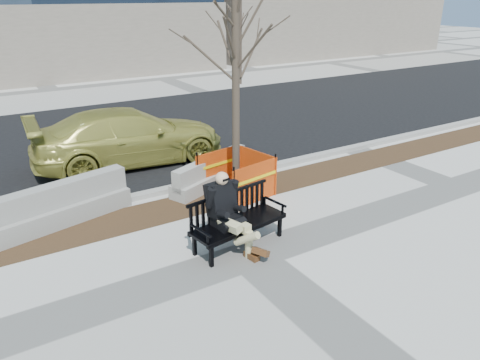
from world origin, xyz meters
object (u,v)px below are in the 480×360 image
at_px(jersey_barrier_left, 59,224).
at_px(seated_man, 227,248).
at_px(tree_fence, 236,194).
at_px(sedan, 132,162).
at_px(bench, 239,245).
at_px(jersey_barrier_right, 212,185).

bearing_deg(jersey_barrier_left, seated_man, -61.24).
xyz_separation_m(tree_fence, jersey_barrier_left, (-4.00, 0.64, 0.00)).
bearing_deg(sedan, bench, -174.45).
xyz_separation_m(jersey_barrier_left, jersey_barrier_right, (3.78, 0.20, 0.00)).
distance_m(seated_man, tree_fence, 2.58).
bearing_deg(jersey_barrier_left, bench, -58.50).
relative_size(bench, seated_man, 1.26).
height_order(bench, tree_fence, tree_fence).
bearing_deg(tree_fence, bench, -120.09).
relative_size(seated_man, sedan, 0.29).
bearing_deg(sedan, jersey_barrier_right, -152.73).
height_order(seated_man, jersey_barrier_left, seated_man).
height_order(tree_fence, jersey_barrier_right, tree_fence).
bearing_deg(tree_fence, seated_man, -125.33).
relative_size(bench, tree_fence, 0.38).
relative_size(jersey_barrier_left, jersey_barrier_right, 1.22).
distance_m(tree_fence, jersey_barrier_left, 4.05).
xyz_separation_m(bench, sedan, (-0.16, 5.63, 0.00)).
distance_m(sedan, jersey_barrier_right, 2.92).
xyz_separation_m(seated_man, tree_fence, (1.49, 2.10, 0.00)).
distance_m(seated_man, sedan, 5.62).
bearing_deg(tree_fence, jersey_barrier_left, 170.95).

